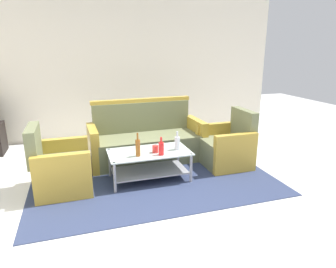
# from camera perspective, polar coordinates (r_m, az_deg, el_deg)

# --- Properties ---
(ground_plane) EXTENTS (14.00, 14.00, 0.00)m
(ground_plane) POSITION_cam_1_polar(r_m,az_deg,el_deg) (3.61, 0.07, -13.02)
(ground_plane) COLOR white
(wall_back) EXTENTS (6.52, 0.12, 2.80)m
(wall_back) POSITION_cam_1_polar(r_m,az_deg,el_deg) (6.15, -8.86, 12.63)
(wall_back) COLOR silver
(wall_back) RESTS_ON ground
(rug) EXTENTS (3.25, 2.17, 0.01)m
(rug) POSITION_cam_1_polar(r_m,az_deg,el_deg) (4.25, -2.90, -8.24)
(rug) COLOR #2D3856
(rug) RESTS_ON ground
(couch) EXTENTS (1.82, 0.78, 0.96)m
(couch) POSITION_cam_1_polar(r_m,az_deg,el_deg) (4.79, -4.13, -1.44)
(couch) COLOR #6B704C
(couch) RESTS_ON rug
(armchair_left) EXTENTS (0.70, 0.76, 0.85)m
(armchair_left) POSITION_cam_1_polar(r_m,az_deg,el_deg) (4.03, -19.93, -6.29)
(armchair_left) COLOR #6B704C
(armchair_left) RESTS_ON rug
(armchair_right) EXTENTS (0.70, 0.76, 0.85)m
(armchair_right) POSITION_cam_1_polar(r_m,az_deg,el_deg) (4.68, 11.14, -2.48)
(armchair_right) COLOR #6B704C
(armchair_right) RESTS_ON rug
(coffee_table) EXTENTS (1.10, 0.60, 0.40)m
(coffee_table) POSITION_cam_1_polar(r_m,az_deg,el_deg) (4.09, -3.60, -5.20)
(coffee_table) COLOR silver
(coffee_table) RESTS_ON rug
(bottle_clear) EXTENTS (0.07, 0.07, 0.26)m
(bottle_clear) POSITION_cam_1_polar(r_m,az_deg,el_deg) (4.09, 1.77, -1.67)
(bottle_clear) COLOR silver
(bottle_clear) RESTS_ON coffee_table
(bottle_brown) EXTENTS (0.06, 0.06, 0.31)m
(bottle_brown) POSITION_cam_1_polar(r_m,az_deg,el_deg) (3.85, -5.79, -2.57)
(bottle_brown) COLOR brown
(bottle_brown) RESTS_ON coffee_table
(bottle_red) EXTENTS (0.07, 0.07, 0.24)m
(bottle_red) POSITION_cam_1_polar(r_m,az_deg,el_deg) (3.88, -1.31, -2.74)
(bottle_red) COLOR red
(bottle_red) RESTS_ON coffee_table
(cup) EXTENTS (0.08, 0.08, 0.10)m
(cup) POSITION_cam_1_polar(r_m,az_deg,el_deg) (3.99, -2.45, -2.88)
(cup) COLOR red
(cup) RESTS_ON coffee_table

